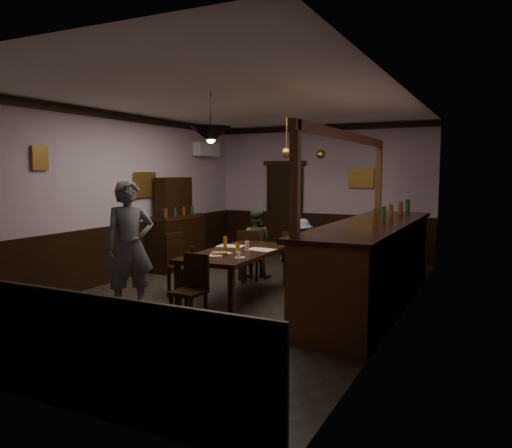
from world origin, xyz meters
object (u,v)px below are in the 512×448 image
Objects in this scene: coffee_cup at (238,254)px; pendant_iron at (211,135)px; person_seated_right at (301,250)px; sideboard at (176,232)px; chair_far_right at (295,256)px; pendant_brass_mid at (287,152)px; chair_far_left at (249,253)px; soda_can at (238,248)px; dining_table at (238,255)px; chair_side at (180,262)px; person_seated_left at (255,243)px; bar_counter at (372,261)px; chair_near at (192,285)px; pendant_brass_far at (321,155)px; person_standing at (130,246)px.

coffee_cup is 1.68m from pendant_iron.
person_seated_right is 0.61× the size of sideboard.
chair_far_right is 1.15× the size of pendant_brass_mid.
person_seated_right is 14.06× the size of coffee_cup.
chair_far_left is 1.47m from soda_can.
pendant_brass_mid is at bearing 6.14° from sideboard.
chair_far_right is at bearing 85.21° from coffee_cup.
chair_side reaches higher than dining_table.
pendant_iron is (-0.29, -0.23, 1.64)m from coffee_cup.
person_seated_left is 2.53m from bar_counter.
chair_near is at bearing -89.96° from soda_can.
coffee_cup reaches higher than dining_table.
chair_near is 2.02m from pendant_iron.
pendant_brass_far is at bearing 81.50° from pendant_brass_mid.
pendant_brass_mid is at bearing 93.69° from chair_near.
person_standing is 1.63× the size of person_seated_right.
chair_far_right is 7.74× the size of soda_can.
dining_table is 1.62m from person_seated_right.
person_standing is 1.90m from pendant_iron.
person_seated_left is 2.25m from coffee_cup.
pendant_brass_far is at bearing 91.00° from chair_near.
bar_counter is at bearing 21.11° from soda_can.
pendant_iron is at bearing -142.45° from bar_counter.
person_standing reaches higher than chair_far_left.
soda_can is (-0.00, 1.25, 0.32)m from chair_near.
chair_near is 0.20× the size of bar_counter.
chair_far_right is at bearing 169.20° from chair_far_left.
sideboard is at bearing 144.02° from soda_can.
pendant_brass_far reaches higher than sideboard.
sideboard is at bearing -22.51° from chair_far_left.
chair_side is 2.95m from bar_counter.
person_standing is 4.84m from pendant_brass_far.
dining_table is 1.21× the size of person_standing.
person_standing is (-0.57, -2.54, 0.42)m from chair_far_left.
chair_far_left is at bearing 102.92° from pendant_iron.
soda_can is at bearing -89.09° from pendant_brass_mid.
chair_far_left is 0.31m from person_seated_left.
person_seated_right is at bearing 76.51° from soda_can.
coffee_cup is at bearing 73.32° from chair_near.
bar_counter is at bearing -13.15° from sideboard.
person_standing is 1.44× the size of person_seated_left.
chair_far_left is 2.63m from person_standing.
chair_side is at bearing 36.39° from person_standing.
coffee_cup is at bearing 97.19° from person_seated_left.
pendant_brass_far is (1.22, 4.48, 1.38)m from person_standing.
dining_table is 1.36m from chair_far_left.
bar_counter is (1.47, -0.64, 0.13)m from chair_far_right.
dining_table is 2.25× the size of chair_side.
sideboard reaches higher than chair_far_right.
pendant_brass_mid reaches higher than dining_table.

